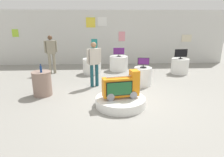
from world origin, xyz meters
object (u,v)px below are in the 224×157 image
object	(u,v)px
display_pedestal_left_rear	(180,66)
side_table_round	(42,83)
tv_on_center_rear	(92,55)
display_pedestal_right_rear	(119,63)
display_pedestal_far_right	(143,77)
shopper_browsing_near_truck	(51,51)
tv_on_right_rear	(119,51)
tv_on_far_right	(143,62)
novelty_firetruck_tv	(121,87)
tv_on_left_rear	(181,53)
display_pedestal_center_rear	(92,66)
shopper_browsing_rear	(94,61)
bottle_on_side_table	(41,69)
main_display_pedestal	(120,102)

from	to	relation	value
display_pedestal_left_rear	side_table_round	size ratio (longest dim) A/B	0.98
tv_on_center_rear	display_pedestal_right_rear	bearing A→B (deg)	23.11
display_pedestal_right_rear	display_pedestal_far_right	xyz separation A→B (m)	(0.69, -2.39, 0.00)
display_pedestal_far_right	shopper_browsing_near_truck	world-z (taller)	shopper_browsing_near_truck
display_pedestal_far_right	side_table_round	xyz separation A→B (m)	(-3.45, -0.83, 0.06)
tv_on_right_rear	side_table_round	distance (m)	4.27
tv_on_center_rear	side_table_round	world-z (taller)	tv_on_center_rear
tv_on_right_rear	tv_on_far_right	xyz separation A→B (m)	(0.69, -2.39, -0.04)
novelty_firetruck_tv	display_pedestal_left_rear	xyz separation A→B (m)	(3.03, 3.47, -0.22)
novelty_firetruck_tv	tv_on_left_rear	world-z (taller)	tv_on_left_rear
novelty_firetruck_tv	display_pedestal_center_rear	distance (m)	3.80
display_pedestal_center_rear	display_pedestal_far_right	world-z (taller)	same
tv_on_center_rear	shopper_browsing_rear	world-z (taller)	shopper_browsing_rear
display_pedestal_left_rear	bottle_on_side_table	xyz separation A→B (m)	(-5.46, -2.58, 0.55)
side_table_round	shopper_browsing_rear	world-z (taller)	shopper_browsing_rear
novelty_firetruck_tv	tv_on_right_rear	xyz separation A→B (m)	(0.29, 4.20, 0.36)
bottle_on_side_table	shopper_browsing_near_truck	distance (m)	2.90
tv_on_far_right	shopper_browsing_near_truck	world-z (taller)	shopper_browsing_near_truck
tv_on_right_rear	display_pedestal_far_right	bearing A→B (deg)	-73.82
display_pedestal_center_rear	tv_on_right_rear	world-z (taller)	tv_on_right_rear
main_display_pedestal	novelty_firetruck_tv	world-z (taller)	novelty_firetruck_tv
novelty_firetruck_tv	shopper_browsing_near_truck	world-z (taller)	shopper_browsing_near_truck
shopper_browsing_near_truck	display_pedestal_center_rear	bearing A→B (deg)	-3.08
shopper_browsing_rear	tv_on_far_right	bearing A→B (deg)	0.35
tv_on_center_rear	display_pedestal_right_rear	world-z (taller)	tv_on_center_rear
shopper_browsing_rear	tv_on_right_rear	bearing A→B (deg)	65.40
display_pedestal_left_rear	side_table_round	xyz separation A→B (m)	(-5.50, -2.49, 0.06)
display_pedestal_right_rear	shopper_browsing_near_truck	world-z (taller)	shopper_browsing_near_truck
display_pedestal_left_rear	shopper_browsing_near_truck	xyz separation A→B (m)	(-5.83, 0.29, 0.67)
display_pedestal_center_rear	shopper_browsing_near_truck	bearing A→B (deg)	176.92
main_display_pedestal	bottle_on_side_table	distance (m)	2.68
display_pedestal_left_rear	shopper_browsing_near_truck	distance (m)	5.87
display_pedestal_far_right	display_pedestal_right_rear	bearing A→B (deg)	106.16
tv_on_right_rear	side_table_round	xyz separation A→B (m)	(-2.76, -3.22, -0.52)
bottle_on_side_table	shopper_browsing_rear	size ratio (longest dim) A/B	0.16
main_display_pedestal	display_pedestal_left_rear	bearing A→B (deg)	48.62
side_table_round	bottle_on_side_table	xyz separation A→B (m)	(0.04, -0.09, 0.49)
main_display_pedestal	tv_on_center_rear	distance (m)	3.85
tv_on_right_rear	shopper_browsing_rear	distance (m)	2.64
tv_on_center_rear	side_table_round	distance (m)	3.10
tv_on_far_right	tv_on_left_rear	bearing A→B (deg)	38.96
tv_on_left_rear	shopper_browsing_rear	bearing A→B (deg)	-156.55
tv_on_far_right	side_table_round	bearing A→B (deg)	-166.47
bottle_on_side_table	shopper_browsing_rear	world-z (taller)	shopper_browsing_rear
display_pedestal_left_rear	tv_on_center_rear	xyz separation A→B (m)	(-4.02, 0.19, 0.50)
tv_on_center_rear	display_pedestal_far_right	world-z (taller)	tv_on_center_rear
novelty_firetruck_tv	display_pedestal_right_rear	world-z (taller)	novelty_firetruck_tv
novelty_firetruck_tv	display_pedestal_right_rear	distance (m)	4.22
tv_on_left_rear	shopper_browsing_near_truck	world-z (taller)	shopper_browsing_near_truck
display_pedestal_center_rear	tv_on_right_rear	size ratio (longest dim) A/B	1.43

